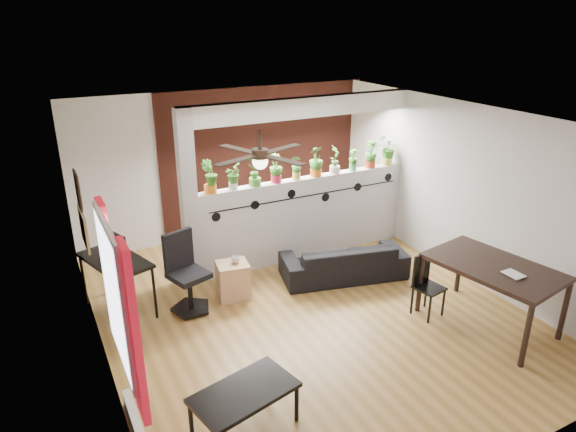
{
  "coord_description": "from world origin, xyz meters",
  "views": [
    {
      "loc": [
        -3.01,
        -5.21,
        3.76
      ],
      "look_at": [
        0.01,
        0.6,
        1.16
      ],
      "focal_mm": 32.0,
      "sensor_mm": 36.0,
      "label": 1
    }
  ],
  "objects_px": {
    "potted_plant_5": "(316,160)",
    "folding_chair": "(425,279)",
    "cube_shelf": "(233,280)",
    "dining_table": "(493,271)",
    "potted_plant_9": "(388,151)",
    "potted_plant_0": "(210,176)",
    "sofa": "(344,261)",
    "potted_plant_8": "(371,153)",
    "potted_plant_3": "(276,167)",
    "computer_desk": "(115,264)",
    "potted_plant_6": "(335,159)",
    "cup": "(236,260)",
    "potted_plant_4": "(296,167)",
    "ceiling_fan": "(260,157)",
    "coffee_table": "(244,395)",
    "office_chair": "(186,278)",
    "potted_plant_7": "(353,159)",
    "potted_plant_1": "(233,176)",
    "potted_plant_2": "(255,169)"
  },
  "relations": [
    {
      "from": "computer_desk",
      "to": "folding_chair",
      "type": "relative_size",
      "value": 1.42
    },
    {
      "from": "potted_plant_1",
      "to": "potted_plant_3",
      "type": "relative_size",
      "value": 0.85
    },
    {
      "from": "dining_table",
      "to": "coffee_table",
      "type": "relative_size",
      "value": 1.58
    },
    {
      "from": "potted_plant_2",
      "to": "potted_plant_9",
      "type": "xyz_separation_m",
      "value": [
        2.46,
        0.0,
        -0.01
      ]
    },
    {
      "from": "potted_plant_7",
      "to": "office_chair",
      "type": "relative_size",
      "value": 0.33
    },
    {
      "from": "potted_plant_5",
      "to": "office_chair",
      "type": "xyz_separation_m",
      "value": [
        -2.4,
        -0.73,
        -1.13
      ]
    },
    {
      "from": "dining_table",
      "to": "potted_plant_4",
      "type": "bearing_deg",
      "value": 113.63
    },
    {
      "from": "potted_plant_6",
      "to": "potted_plant_0",
      "type": "bearing_deg",
      "value": 180.0
    },
    {
      "from": "potted_plant_0",
      "to": "potted_plant_4",
      "type": "xyz_separation_m",
      "value": [
        1.4,
        0.0,
        -0.06
      ]
    },
    {
      "from": "cube_shelf",
      "to": "cup",
      "type": "height_order",
      "value": "cup"
    },
    {
      "from": "cup",
      "to": "potted_plant_9",
      "type": "bearing_deg",
      "value": 12.88
    },
    {
      "from": "potted_plant_5",
      "to": "potted_plant_6",
      "type": "bearing_deg",
      "value": 0.0
    },
    {
      "from": "ceiling_fan",
      "to": "potted_plant_8",
      "type": "height_order",
      "value": "ceiling_fan"
    },
    {
      "from": "ceiling_fan",
      "to": "folding_chair",
      "type": "height_order",
      "value": "ceiling_fan"
    },
    {
      "from": "potted_plant_0",
      "to": "potted_plant_6",
      "type": "distance_m",
      "value": 2.11
    },
    {
      "from": "potted_plant_1",
      "to": "potted_plant_6",
      "type": "bearing_deg",
      "value": 0.0
    },
    {
      "from": "potted_plant_5",
      "to": "cup",
      "type": "xyz_separation_m",
      "value": [
        -1.69,
        -0.71,
        -1.03
      ]
    },
    {
      "from": "cube_shelf",
      "to": "computer_desk",
      "type": "bearing_deg",
      "value": 175.09
    },
    {
      "from": "potted_plant_7",
      "to": "cup",
      "type": "height_order",
      "value": "potted_plant_7"
    },
    {
      "from": "potted_plant_0",
      "to": "folding_chair",
      "type": "bearing_deg",
      "value": -46.78
    },
    {
      "from": "potted_plant_4",
      "to": "sofa",
      "type": "height_order",
      "value": "potted_plant_4"
    },
    {
      "from": "ceiling_fan",
      "to": "potted_plant_9",
      "type": "distance_m",
      "value": 3.72
    },
    {
      "from": "office_chair",
      "to": "folding_chair",
      "type": "relative_size",
      "value": 1.29
    },
    {
      "from": "potted_plant_0",
      "to": "potted_plant_9",
      "type": "bearing_deg",
      "value": 0.0
    },
    {
      "from": "potted_plant_2",
      "to": "potted_plant_5",
      "type": "bearing_deg",
      "value": 0.0
    },
    {
      "from": "potted_plant_5",
      "to": "computer_desk",
      "type": "bearing_deg",
      "value": -173.98
    },
    {
      "from": "coffee_table",
      "to": "potted_plant_9",
      "type": "bearing_deg",
      "value": 37.85
    },
    {
      "from": "potted_plant_4",
      "to": "computer_desk",
      "type": "height_order",
      "value": "potted_plant_4"
    },
    {
      "from": "potted_plant_3",
      "to": "computer_desk",
      "type": "height_order",
      "value": "potted_plant_3"
    },
    {
      "from": "potted_plant_9",
      "to": "cube_shelf",
      "type": "height_order",
      "value": "potted_plant_9"
    },
    {
      "from": "potted_plant_0",
      "to": "potted_plant_5",
      "type": "xyz_separation_m",
      "value": [
        1.76,
        0.0,
        -0.0
      ]
    },
    {
      "from": "cube_shelf",
      "to": "dining_table",
      "type": "relative_size",
      "value": 0.31
    },
    {
      "from": "sofa",
      "to": "cup",
      "type": "relative_size",
      "value": 14.7
    },
    {
      "from": "potted_plant_5",
      "to": "folding_chair",
      "type": "bearing_deg",
      "value": -80.84
    },
    {
      "from": "potted_plant_4",
      "to": "potted_plant_5",
      "type": "xyz_separation_m",
      "value": [
        0.35,
        0.0,
        0.06
      ]
    },
    {
      "from": "potted_plant_1",
      "to": "potted_plant_7",
      "type": "distance_m",
      "value": 2.11
    },
    {
      "from": "ceiling_fan",
      "to": "computer_desk",
      "type": "distance_m",
      "value": 2.61
    },
    {
      "from": "potted_plant_0",
      "to": "potted_plant_1",
      "type": "xyz_separation_m",
      "value": [
        0.35,
        0.0,
        -0.05
      ]
    },
    {
      "from": "ceiling_fan",
      "to": "coffee_table",
      "type": "height_order",
      "value": "ceiling_fan"
    },
    {
      "from": "potted_plant_9",
      "to": "folding_chair",
      "type": "relative_size",
      "value": 0.56
    },
    {
      "from": "cup",
      "to": "dining_table",
      "type": "xyz_separation_m",
      "value": [
        2.58,
        -2.14,
        0.19
      ]
    },
    {
      "from": "ceiling_fan",
      "to": "potted_plant_9",
      "type": "height_order",
      "value": "ceiling_fan"
    },
    {
      "from": "potted_plant_6",
      "to": "dining_table",
      "type": "relative_size",
      "value": 0.27
    },
    {
      "from": "potted_plant_2",
      "to": "potted_plant_9",
      "type": "relative_size",
      "value": 1.03
    },
    {
      "from": "sofa",
      "to": "potted_plant_9",
      "type": "bearing_deg",
      "value": -133.75
    },
    {
      "from": "sofa",
      "to": "cup",
      "type": "height_order",
      "value": "cup"
    },
    {
      "from": "potted_plant_5",
      "to": "dining_table",
      "type": "xyz_separation_m",
      "value": [
        0.9,
        -2.85,
        -0.84
      ]
    },
    {
      "from": "potted_plant_5",
      "to": "potted_plant_2",
      "type": "bearing_deg",
      "value": 180.0
    },
    {
      "from": "potted_plant_0",
      "to": "sofa",
      "type": "distance_m",
      "value": 2.38
    },
    {
      "from": "potted_plant_8",
      "to": "folding_chair",
      "type": "bearing_deg",
      "value": -107.01
    }
  ]
}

